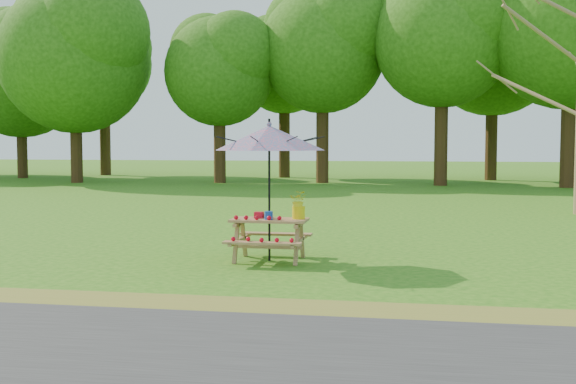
# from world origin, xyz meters

# --- Properties ---
(treeline) EXTENTS (60.00, 12.00, 16.00)m
(treeline) POSITION_xyz_m (0.00, 22.00, 8.00)
(treeline) COLOR #22510D
(treeline) RESTS_ON ground
(picnic_table) EXTENTS (1.20, 1.32, 0.67)m
(picnic_table) POSITION_xyz_m (4.57, 0.50, 0.33)
(picnic_table) COLOR #A16A48
(picnic_table) RESTS_ON ground
(patio_umbrella) EXTENTS (1.99, 1.99, 2.25)m
(patio_umbrella) POSITION_xyz_m (4.57, 0.50, 1.95)
(patio_umbrella) COLOR black
(patio_umbrella) RESTS_ON ground
(produce_bins) EXTENTS (0.33, 0.39, 0.13)m
(produce_bins) POSITION_xyz_m (4.51, 0.52, 0.72)
(produce_bins) COLOR red
(produce_bins) RESTS_ON picnic_table
(tomatoes_row) EXTENTS (0.77, 0.13, 0.07)m
(tomatoes_row) POSITION_xyz_m (4.42, 0.32, 0.71)
(tomatoes_row) COLOR red
(tomatoes_row) RESTS_ON picnic_table
(flower_bucket) EXTENTS (0.28, 0.24, 0.45)m
(flower_bucket) POSITION_xyz_m (5.03, 0.58, 0.91)
(flower_bucket) COLOR yellow
(flower_bucket) RESTS_ON picnic_table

